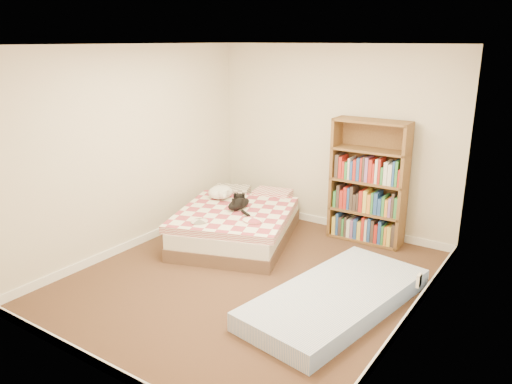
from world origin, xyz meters
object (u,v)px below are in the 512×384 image
Objects in this scene: bed at (239,222)px; floor_mattress at (336,298)px; black_cat at (240,203)px; bookshelf at (368,198)px; white_dog at (220,192)px.

floor_mattress is (1.84, -0.90, -0.13)m from bed.
floor_mattress is 3.11× the size of black_cat.
black_cat is at bearing -145.94° from bookshelf.
black_cat is at bearing 163.67° from floor_mattress.
bookshelf reaches higher than white_dog.
black_cat is (-1.79, 0.86, 0.42)m from floor_mattress.
bookshelf is 1.98m from white_dog.
bookshelf is at bearing 2.75° from black_cat.
bookshelf is 3.96× the size of white_dog.
bed is 1.06× the size of floor_mattress.
bookshelf is 1.66m from black_cat.
bookshelf reaches higher than bed.
black_cat reaches higher than bed.
white_dog reaches higher than bed.
floor_mattress is 5.16× the size of white_dog.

